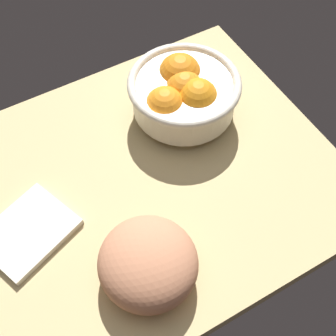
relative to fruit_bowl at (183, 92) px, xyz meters
The scene contains 4 objects.
ground_plane 17.84cm from the fruit_bowl, 36.11° to the left, with size 66.17×55.00×3.00cm, color tan.
fruit_bowl is the anchor object (origin of this frame).
bread_loaf 33.06cm from the fruit_bowl, 50.22° to the left, with size 15.25×14.84×8.62cm, color tan.
napkin_folded 36.34cm from the fruit_bowl, 15.44° to the left, with size 14.02×11.13×1.23cm, color silver.
Camera 1 is at (19.04, 41.05, 69.88)cm, focal length 51.01 mm.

